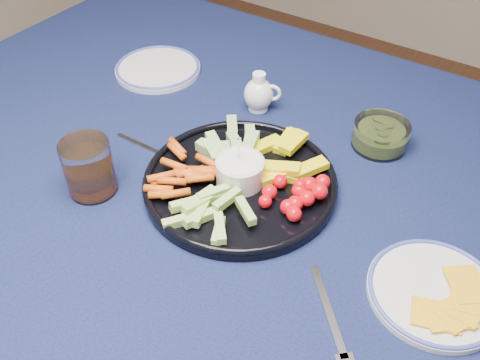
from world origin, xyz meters
The scene contains 9 objects.
dining_table centered at (0.00, 0.00, 0.66)m, with size 1.67×1.07×0.75m.
crudite_platter centered at (-0.04, -0.06, 0.77)m, with size 0.34×0.34×0.11m.
creamer_pitcher centered at (-0.14, 0.17, 0.78)m, with size 0.08×0.06×0.08m.
pickle_bowl centered at (0.12, 0.19, 0.77)m, with size 0.11×0.11×0.05m.
cheese_plate centered at (0.33, -0.09, 0.76)m, with size 0.19×0.19×0.02m.
juice_tumbler centered at (-0.25, -0.20, 0.79)m, with size 0.08×0.08×0.10m.
fork_left centered at (-0.23, -0.07, 0.75)m, with size 0.15×0.02×0.00m.
fork_right centered at (0.23, -0.22, 0.75)m, with size 0.14×0.15×0.00m.
side_plate_extra centered at (-0.41, 0.16, 0.75)m, with size 0.19×0.19×0.02m.
Camera 1 is at (0.35, -0.63, 1.39)m, focal length 40.00 mm.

